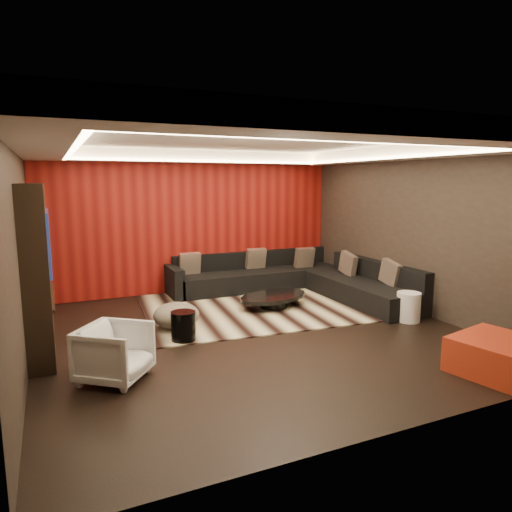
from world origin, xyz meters
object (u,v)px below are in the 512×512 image
orange_ottoman (500,357)px  sectional_sofa (295,281)px  drum_stool (183,326)px  white_side_table (408,307)px  coffee_table (273,301)px  armchair (115,353)px

orange_ottoman → sectional_sofa: 4.37m
drum_stool → white_side_table: 3.59m
coffee_table → orange_ottoman: (1.16, -3.60, 0.07)m
armchair → orange_ottoman: bearing=-74.4°
coffee_table → armchair: 3.53m
coffee_table → orange_ottoman: orange_ottoman is taller
white_side_table → armchair: (-4.59, -0.35, 0.09)m
coffee_table → sectional_sofa: (0.87, 0.77, 0.13)m
armchair → sectional_sofa: 4.68m
white_side_table → armchair: size_ratio=0.67×
orange_ottoman → armchair: armchair is taller
orange_ottoman → sectional_sofa: sectional_sofa is taller
armchair → white_side_table: bearing=-48.0°
drum_stool → armchair: bearing=-138.4°
white_side_table → coffee_table: bearing=136.1°
armchair → coffee_table: bearing=-19.2°
armchair → sectional_sofa: sectional_sofa is taller
drum_stool → armchair: (-1.04, -0.92, 0.10)m
drum_stool → orange_ottoman: (3.07, -2.60, -0.02)m
white_side_table → sectional_sofa: sectional_sofa is taller
coffee_table → sectional_sofa: 1.17m
drum_stool → white_side_table: (3.55, -0.58, 0.01)m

